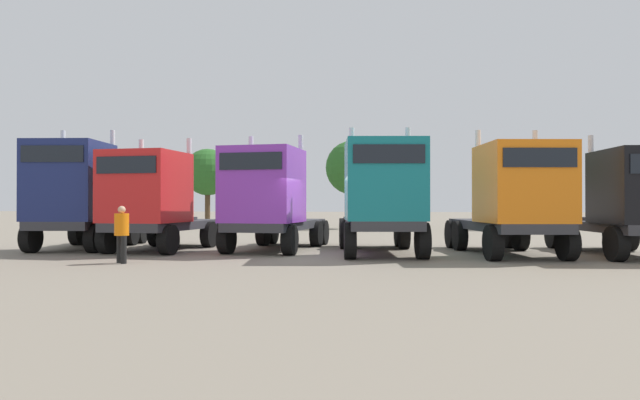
{
  "coord_description": "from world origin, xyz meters",
  "views": [
    {
      "loc": [
        2.5,
        -17.66,
        1.68
      ],
      "look_at": [
        -0.35,
        2.15,
        1.82
      ],
      "focal_mm": 31.3,
      "sensor_mm": 36.0,
      "label": 1
    }
  ],
  "objects_px": {
    "semi_truck_navy": "(77,194)",
    "semi_truck_red": "(154,200)",
    "semi_truck_purple": "(269,198)",
    "semi_truck_black": "(633,201)",
    "visitor_in_hivis": "(122,230)",
    "semi_truck_teal": "(382,196)",
    "semi_truck_orange": "(516,198)"
  },
  "relations": [
    {
      "from": "semi_truck_navy",
      "to": "semi_truck_red",
      "type": "relative_size",
      "value": 1.05
    },
    {
      "from": "semi_truck_purple",
      "to": "semi_truck_black",
      "type": "xyz_separation_m",
      "value": [
        11.78,
        -0.53,
        -0.11
      ]
    },
    {
      "from": "semi_truck_navy",
      "to": "visitor_in_hivis",
      "type": "xyz_separation_m",
      "value": [
        3.82,
        -3.94,
        -1.09
      ]
    },
    {
      "from": "semi_truck_teal",
      "to": "semi_truck_black",
      "type": "relative_size",
      "value": 1.03
    },
    {
      "from": "semi_truck_red",
      "to": "semi_truck_teal",
      "type": "relative_size",
      "value": 0.88
    },
    {
      "from": "semi_truck_red",
      "to": "semi_truck_black",
      "type": "xyz_separation_m",
      "value": [
        15.77,
        0.08,
        -0.05
      ]
    },
    {
      "from": "semi_truck_purple",
      "to": "semi_truck_teal",
      "type": "bearing_deg",
      "value": 81.97
    },
    {
      "from": "semi_truck_red",
      "to": "semi_truck_purple",
      "type": "height_order",
      "value": "semi_truck_purple"
    },
    {
      "from": "semi_truck_purple",
      "to": "visitor_in_hivis",
      "type": "height_order",
      "value": "semi_truck_purple"
    },
    {
      "from": "semi_truck_navy",
      "to": "semi_truck_red",
      "type": "bearing_deg",
      "value": 79.11
    },
    {
      "from": "semi_truck_orange",
      "to": "semi_truck_red",
      "type": "bearing_deg",
      "value": -99.89
    },
    {
      "from": "semi_truck_teal",
      "to": "semi_truck_orange",
      "type": "relative_size",
      "value": 1.03
    },
    {
      "from": "semi_truck_navy",
      "to": "semi_truck_black",
      "type": "distance_m",
      "value": 18.82
    },
    {
      "from": "semi_truck_navy",
      "to": "semi_truck_purple",
      "type": "bearing_deg",
      "value": 86.38
    },
    {
      "from": "semi_truck_navy",
      "to": "semi_truck_purple",
      "type": "distance_m",
      "value": 7.05
    },
    {
      "from": "semi_truck_red",
      "to": "semi_truck_black",
      "type": "distance_m",
      "value": 15.77
    },
    {
      "from": "semi_truck_red",
      "to": "visitor_in_hivis",
      "type": "distance_m",
      "value": 3.9
    },
    {
      "from": "semi_truck_navy",
      "to": "semi_truck_purple",
      "type": "relative_size",
      "value": 0.96
    },
    {
      "from": "semi_truck_orange",
      "to": "visitor_in_hivis",
      "type": "bearing_deg",
      "value": -81.79
    },
    {
      "from": "semi_truck_red",
      "to": "semi_truck_navy",
      "type": "bearing_deg",
      "value": -90.2
    },
    {
      "from": "semi_truck_navy",
      "to": "semi_truck_teal",
      "type": "relative_size",
      "value": 0.92
    },
    {
      "from": "semi_truck_navy",
      "to": "semi_truck_purple",
      "type": "xyz_separation_m",
      "value": [
        7.04,
        0.39,
        -0.15
      ]
    },
    {
      "from": "semi_truck_navy",
      "to": "semi_truck_orange",
      "type": "xyz_separation_m",
      "value": [
        15.23,
        -0.44,
        -0.17
      ]
    },
    {
      "from": "semi_truck_red",
      "to": "visitor_in_hivis",
      "type": "bearing_deg",
      "value": 15.63
    },
    {
      "from": "semi_truck_navy",
      "to": "semi_truck_black",
      "type": "height_order",
      "value": "semi_truck_navy"
    },
    {
      "from": "semi_truck_teal",
      "to": "visitor_in_hivis",
      "type": "height_order",
      "value": "semi_truck_teal"
    },
    {
      "from": "semi_truck_navy",
      "to": "semi_truck_red",
      "type": "height_order",
      "value": "semi_truck_navy"
    },
    {
      "from": "semi_truck_black",
      "to": "semi_truck_teal",
      "type": "bearing_deg",
      "value": -92.68
    },
    {
      "from": "semi_truck_teal",
      "to": "semi_truck_black",
      "type": "bearing_deg",
      "value": 84.9
    },
    {
      "from": "semi_truck_teal",
      "to": "semi_truck_orange",
      "type": "bearing_deg",
      "value": 83.24
    },
    {
      "from": "semi_truck_navy",
      "to": "visitor_in_hivis",
      "type": "relative_size",
      "value": 3.75
    },
    {
      "from": "semi_truck_red",
      "to": "semi_truck_black",
      "type": "height_order",
      "value": "semi_truck_red"
    }
  ]
}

